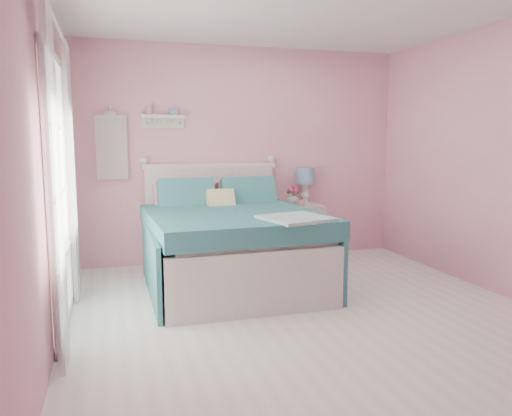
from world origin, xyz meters
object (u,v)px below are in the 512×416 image
vase (293,199)px  teacup (300,203)px  nightstand (301,232)px  table_lamp (305,178)px  bed (229,245)px

vase → teacup: 0.16m
vase → teacup: (0.03, -0.15, -0.04)m
nightstand → table_lamp: bearing=52.3°
nightstand → teacup: teacup is taller
nightstand → bed: bearing=-144.6°
bed → teacup: 1.27m
vase → table_lamp: bearing=27.5°
table_lamp → vase: table_lamp is taller
bed → vase: 1.33m
table_lamp → vase: size_ratio=2.91×
table_lamp → bed: bearing=-142.9°
bed → vase: size_ratio=13.62×
bed → table_lamp: bed is taller
bed → nightstand: bed is taller
table_lamp → teacup: bearing=-123.0°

